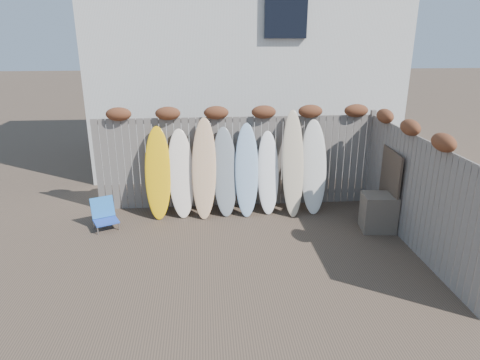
{
  "coord_description": "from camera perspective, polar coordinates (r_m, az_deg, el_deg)",
  "views": [
    {
      "loc": [
        -0.66,
        -6.53,
        3.67
      ],
      "look_at": [
        0.0,
        1.2,
        1.0
      ],
      "focal_mm": 32.0,
      "sensor_mm": 36.0,
      "label": 1
    }
  ],
  "objects": [
    {
      "name": "house",
      "position": [
        13.09,
        0.23,
        16.95
      ],
      "size": [
        8.5,
        5.5,
        6.33
      ],
      "color": "silver",
      "rests_on": "ground"
    },
    {
      "name": "surfboard_6",
      "position": [
        9.03,
        7.07,
        2.2
      ],
      "size": [
        0.5,
        0.79,
        2.17
      ],
      "primitive_type": "ellipsoid",
      "rotation": [
        -0.31,
        0.0,
        -0.07
      ],
      "color": "beige",
      "rests_on": "ground"
    },
    {
      "name": "right_fence",
      "position": [
        8.11,
        22.21,
        -0.63
      ],
      "size": [
        0.28,
        4.4,
        2.24
      ],
      "color": "slate",
      "rests_on": "ground"
    },
    {
      "name": "ground",
      "position": [
        7.52,
        0.79,
        -10.23
      ],
      "size": [
        80.0,
        80.0,
        0.0
      ],
      "primitive_type": "plane",
      "color": "#493A2D"
    },
    {
      "name": "surfboard_2",
      "position": [
        8.88,
        -4.82,
        1.55
      ],
      "size": [
        0.57,
        0.76,
        2.03
      ],
      "primitive_type": "ellipsoid",
      "rotation": [
        -0.31,
        0.0,
        -0.09
      ],
      "color": "#FFCB7C",
      "rests_on": "ground"
    },
    {
      "name": "surfboard_1",
      "position": [
        8.99,
        -7.86,
        0.87
      ],
      "size": [
        0.6,
        0.7,
        1.8
      ],
      "primitive_type": "ellipsoid",
      "rotation": [
        -0.31,
        0.0,
        0.1
      ],
      "color": "#F4E0CB",
      "rests_on": "ground"
    },
    {
      "name": "back_fence",
      "position": [
        9.29,
        -0.26,
        3.48
      ],
      "size": [
        6.05,
        0.28,
        2.24
      ],
      "color": "slate",
      "rests_on": "ground"
    },
    {
      "name": "surfboard_0",
      "position": [
        9.0,
        -10.89,
        0.93
      ],
      "size": [
        0.54,
        0.67,
        1.87
      ],
      "primitive_type": "ellipsoid",
      "rotation": [
        -0.31,
        0.0,
        0.01
      ],
      "color": "#FFB90B",
      "rests_on": "ground"
    },
    {
      "name": "surfboard_5",
      "position": [
        9.11,
        3.75,
        0.98
      ],
      "size": [
        0.49,
        0.64,
        1.72
      ],
      "primitive_type": "ellipsoid",
      "rotation": [
        -0.31,
        0.0,
        -0.05
      ],
      "color": "white",
      "rests_on": "ground"
    },
    {
      "name": "lattice_panel",
      "position": [
        8.92,
        19.26,
        -1.07
      ],
      "size": [
        0.13,
        1.03,
        1.54
      ],
      "primitive_type": "cube",
      "rotation": [
        0.0,
        0.0,
        -0.09
      ],
      "color": "#4D3A2F",
      "rests_on": "ground"
    },
    {
      "name": "beach_chair",
      "position": [
        8.9,
        -17.65,
        -4.37
      ],
      "size": [
        0.6,
        0.62,
        0.6
      ],
      "color": "blue",
      "rests_on": "ground"
    },
    {
      "name": "surfboard_7",
      "position": [
        9.24,
        9.78,
        1.74
      ],
      "size": [
        0.61,
        0.74,
        1.95
      ],
      "primitive_type": "ellipsoid",
      "rotation": [
        -0.31,
        0.0,
        -0.09
      ],
      "color": "silver",
      "rests_on": "ground"
    },
    {
      "name": "wooden_crate",
      "position": [
        8.77,
        17.97,
        -4.13
      ],
      "size": [
        0.68,
        0.59,
        0.73
      ],
      "primitive_type": "cube",
      "rotation": [
        0.0,
        0.0,
        -0.12
      ],
      "color": "#625A4A",
      "rests_on": "ground"
    },
    {
      "name": "surfboard_4",
      "position": [
        8.96,
        0.89,
        1.33
      ],
      "size": [
        0.54,
        0.71,
        1.9
      ],
      "primitive_type": "ellipsoid",
      "rotation": [
        -0.31,
        0.0,
        -0.08
      ],
      "color": "#9ABCDF",
      "rests_on": "ground"
    },
    {
      "name": "surfboard_3",
      "position": [
        8.98,
        -2.03,
        1.11
      ],
      "size": [
        0.54,
        0.68,
        1.83
      ],
      "primitive_type": "ellipsoid",
      "rotation": [
        -0.31,
        0.0,
        0.05
      ],
      "color": "gray",
      "rests_on": "ground"
    }
  ]
}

